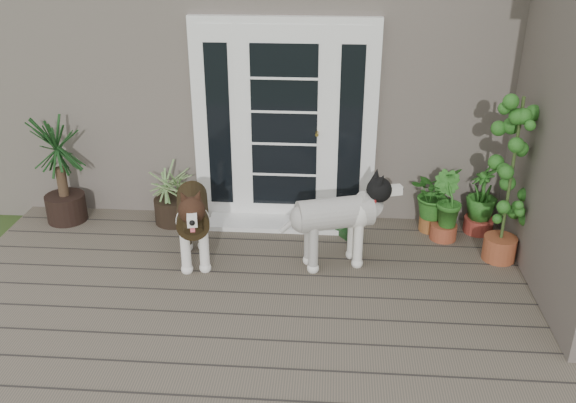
{
  "coord_description": "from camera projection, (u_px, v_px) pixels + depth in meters",
  "views": [
    {
      "loc": [
        0.3,
        -3.54,
        3.15
      ],
      "look_at": [
        -0.1,
        1.75,
        0.7
      ],
      "focal_mm": 38.75,
      "sensor_mm": 36.0,
      "label": 1
    }
  ],
  "objects": [
    {
      "name": "spider_plant",
      "position": [
        172.0,
        191.0,
        6.6
      ],
      "size": [
        0.69,
        0.69,
        0.73
      ],
      "primitive_type": null,
      "rotation": [
        0.0,
        0.0,
        0.0
      ],
      "color": "#98A766",
      "rests_on": "deck"
    },
    {
      "name": "clog_left",
      "position": [
        345.0,
        232.0,
        6.43
      ],
      "size": [
        0.28,
        0.32,
        0.09
      ],
      "primitive_type": null,
      "rotation": [
        0.0,
        0.0,
        0.6
      ],
      "color": "#163716",
      "rests_on": "deck"
    },
    {
      "name": "yucca",
      "position": [
        60.0,
        171.0,
        6.55
      ],
      "size": [
        1.02,
        1.02,
        1.16
      ],
      "primitive_type": null,
      "rotation": [
        0.0,
        0.0,
        -0.34
      ],
      "color": "#113412",
      "rests_on": "deck"
    },
    {
      "name": "deck",
      "position": [
        288.0,
        347.0,
        4.88
      ],
      "size": [
        6.2,
        4.6,
        0.12
      ],
      "primitive_type": "cube",
      "color": "#6B5B4C",
      "rests_on": "ground"
    },
    {
      "name": "house_main",
      "position": [
        312.0,
        50.0,
        8.1
      ],
      "size": [
        7.4,
        4.0,
        3.1
      ],
      "primitive_type": "cube",
      "color": "#665E54",
      "rests_on": "ground"
    },
    {
      "name": "clog_right",
      "position": [
        354.0,
        233.0,
        6.4
      ],
      "size": [
        0.18,
        0.34,
        0.1
      ],
      "primitive_type": null,
      "rotation": [
        0.0,
        0.0,
        0.08
      ],
      "color": "#143219",
      "rests_on": "deck"
    },
    {
      "name": "sapling",
      "position": [
        511.0,
        180.0,
        5.67
      ],
      "size": [
        0.52,
        0.52,
        1.67
      ],
      "primitive_type": null,
      "rotation": [
        0.0,
        0.0,
        0.07
      ],
      "color": "#245016",
      "rests_on": "deck"
    },
    {
      "name": "door_unit",
      "position": [
        284.0,
        123.0,
        6.41
      ],
      "size": [
        1.9,
        0.14,
        2.15
      ],
      "primitive_type": "cube",
      "color": "white",
      "rests_on": "deck"
    },
    {
      "name": "door_step",
      "position": [
        283.0,
        223.0,
        6.67
      ],
      "size": [
        1.6,
        0.4,
        0.05
      ],
      "primitive_type": "cube",
      "color": "white",
      "rests_on": "deck"
    },
    {
      "name": "white_dog",
      "position": [
        334.0,
        227.0,
        5.76
      ],
      "size": [
        1.02,
        0.67,
        0.79
      ],
      "primitive_type": null,
      "rotation": [
        0.0,
        0.0,
        -1.26
      ],
      "color": "white",
      "rests_on": "deck"
    },
    {
      "name": "herb_a",
      "position": [
        432.0,
        203.0,
        6.44
      ],
      "size": [
        0.69,
        0.69,
        0.63
      ],
      "primitive_type": "imported",
      "rotation": [
        0.0,
        0.0,
        0.83
      ],
      "color": "#19591F",
      "rests_on": "deck"
    },
    {
      "name": "herb_c",
      "position": [
        481.0,
        206.0,
        6.42
      ],
      "size": [
        0.38,
        0.38,
        0.59
      ],
      "primitive_type": "imported",
      "rotation": [
        0.0,
        0.0,
        4.71
      ],
      "color": "#1C631E",
      "rests_on": "deck"
    },
    {
      "name": "herb_b",
      "position": [
        445.0,
        216.0,
        6.29
      ],
      "size": [
        0.48,
        0.48,
        0.51
      ],
      "primitive_type": "imported",
      "rotation": [
        0.0,
        0.0,
        2.39
      ],
      "color": "#275C1A",
      "rests_on": "deck"
    },
    {
      "name": "brindle_dog",
      "position": [
        193.0,
        224.0,
        5.83
      ],
      "size": [
        0.61,
        1.01,
        0.79
      ],
      "primitive_type": null,
      "rotation": [
        0.0,
        0.0,
        3.37
      ],
      "color": "#302411",
      "rests_on": "deck"
    }
  ]
}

